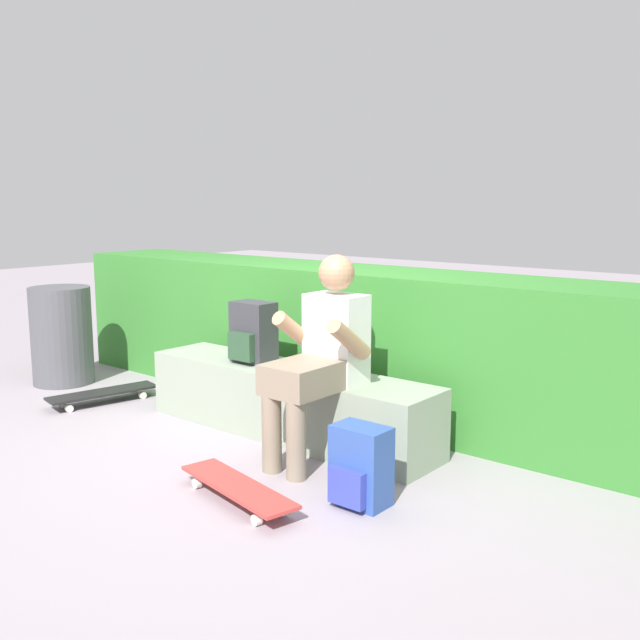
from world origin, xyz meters
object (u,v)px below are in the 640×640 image
object	(u,v)px
person_skater	(321,352)
backpack_on_bench	(253,333)
bench_main	(288,402)
skateboard_beside_bench	(103,393)
trash_bin	(62,335)
skateboard_near_person	(238,487)
backpack_on_ground	(360,467)

from	to	relation	value
person_skater	backpack_on_bench	size ratio (longest dim) A/B	2.97
bench_main	person_skater	xyz separation A→B (m)	(0.45, -0.21, 0.42)
skateboard_beside_bench	trash_bin	xyz separation A→B (m)	(-0.77, 0.15, 0.32)
bench_main	trash_bin	world-z (taller)	trash_bin
person_skater	skateboard_beside_bench	distance (m)	2.07
skateboard_near_person	backpack_on_bench	world-z (taller)	backpack_on_bench
skateboard_near_person	backpack_on_bench	xyz separation A→B (m)	(-0.80, 0.93, 0.55)
bench_main	backpack_on_ground	xyz separation A→B (m)	(1.00, -0.57, -0.02)
person_skater	trash_bin	distance (m)	2.77
backpack_on_ground	trash_bin	distance (m)	3.33
backpack_on_ground	skateboard_beside_bench	bearing A→B (deg)	174.84
person_skater	skateboard_near_person	xyz separation A→B (m)	(0.06, -0.72, -0.56)
skateboard_near_person	trash_bin	distance (m)	2.93
skateboard_beside_bench	backpack_on_ground	size ratio (longest dim) A/B	2.06
backpack_on_bench	trash_bin	xyz separation A→B (m)	(-2.01, -0.19, -0.23)
person_skater	trash_bin	xyz separation A→B (m)	(-2.76, 0.02, -0.24)
skateboard_near_person	backpack_on_bench	size ratio (longest dim) A/B	2.06
backpack_on_bench	trash_bin	distance (m)	2.03
skateboard_beside_bench	backpack_on_ground	world-z (taller)	backpack_on_ground
bench_main	trash_bin	size ratio (longest dim) A/B	2.65
bench_main	skateboard_beside_bench	bearing A→B (deg)	-167.47
skateboard_beside_bench	trash_bin	size ratio (longest dim) A/B	1.04
bench_main	skateboard_beside_bench	size ratio (longest dim) A/B	2.55
bench_main	person_skater	world-z (taller)	person_skater
bench_main	skateboard_near_person	size ratio (longest dim) A/B	2.56
person_skater	backpack_on_ground	bearing A→B (deg)	-33.23
trash_bin	bench_main	bearing A→B (deg)	4.85
skateboard_beside_bench	backpack_on_bench	world-z (taller)	backpack_on_bench
bench_main	trash_bin	distance (m)	2.32
backpack_on_ground	skateboard_near_person	bearing A→B (deg)	-143.13
backpack_on_ground	trash_bin	world-z (taller)	trash_bin
bench_main	trash_bin	xyz separation A→B (m)	(-2.31, -0.20, 0.18)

